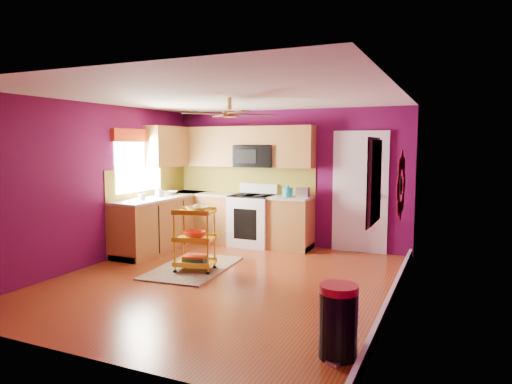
% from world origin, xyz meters
% --- Properties ---
extents(ground, '(5.00, 5.00, 0.00)m').
position_xyz_m(ground, '(0.00, 0.00, 0.00)').
color(ground, maroon).
rests_on(ground, ground).
extents(room_envelope, '(4.54, 5.04, 2.52)m').
position_xyz_m(room_envelope, '(0.03, 0.00, 1.63)').
color(room_envelope, '#570A3F').
rests_on(room_envelope, ground).
extents(lower_cabinets, '(2.81, 2.31, 0.94)m').
position_xyz_m(lower_cabinets, '(-1.35, 1.82, 0.43)').
color(lower_cabinets, brown).
rests_on(lower_cabinets, ground).
extents(electric_range, '(0.76, 0.66, 1.13)m').
position_xyz_m(electric_range, '(-0.55, 2.17, 0.48)').
color(electric_range, white).
rests_on(electric_range, ground).
extents(upper_cabinetry, '(2.80, 2.30, 1.26)m').
position_xyz_m(upper_cabinetry, '(-1.24, 2.17, 1.80)').
color(upper_cabinetry, brown).
rests_on(upper_cabinetry, ground).
extents(left_window, '(0.08, 1.35, 1.08)m').
position_xyz_m(left_window, '(-2.22, 1.05, 1.74)').
color(left_window, white).
rests_on(left_window, ground).
extents(panel_door, '(0.95, 0.11, 2.15)m').
position_xyz_m(panel_door, '(1.35, 2.47, 1.02)').
color(panel_door, white).
rests_on(panel_door, ground).
extents(right_wall_art, '(0.04, 2.74, 1.04)m').
position_xyz_m(right_wall_art, '(2.23, -0.34, 1.44)').
color(right_wall_art, black).
rests_on(right_wall_art, ground).
extents(ceiling_fan, '(1.01, 1.01, 0.26)m').
position_xyz_m(ceiling_fan, '(0.00, 0.20, 2.29)').
color(ceiling_fan, '#BF8C3F').
rests_on(ceiling_fan, ground).
extents(shag_rug, '(1.14, 1.71, 0.02)m').
position_xyz_m(shag_rug, '(-0.72, 0.36, 0.01)').
color(shag_rug, '#321D10').
rests_on(shag_rug, ground).
extents(rolling_cart, '(0.63, 0.52, 1.01)m').
position_xyz_m(rolling_cart, '(-0.60, 0.24, 0.52)').
color(rolling_cart, gold).
rests_on(rolling_cart, ground).
extents(trash_can, '(0.45, 0.45, 0.65)m').
position_xyz_m(trash_can, '(1.98, -1.59, 0.33)').
color(trash_can, black).
rests_on(trash_can, ground).
extents(teal_kettle, '(0.18, 0.18, 0.21)m').
position_xyz_m(teal_kettle, '(0.12, 2.20, 1.02)').
color(teal_kettle, teal).
rests_on(teal_kettle, lower_cabinets).
extents(toaster, '(0.22, 0.15, 0.18)m').
position_xyz_m(toaster, '(0.40, 2.22, 1.03)').
color(toaster, beige).
rests_on(toaster, lower_cabinets).
extents(soap_bottle_a, '(0.09, 0.09, 0.20)m').
position_xyz_m(soap_bottle_a, '(-1.96, 1.23, 1.04)').
color(soap_bottle_a, '#EA3F72').
rests_on(soap_bottle_a, lower_cabinets).
extents(soap_bottle_b, '(0.13, 0.13, 0.17)m').
position_xyz_m(soap_bottle_b, '(-2.01, 1.37, 1.03)').
color(soap_bottle_b, white).
rests_on(soap_bottle_b, lower_cabinets).
extents(counter_dish, '(0.25, 0.25, 0.06)m').
position_xyz_m(counter_dish, '(-2.00, 1.64, 0.97)').
color(counter_dish, white).
rests_on(counter_dish, lower_cabinets).
extents(counter_cup, '(0.13, 0.13, 0.10)m').
position_xyz_m(counter_cup, '(-1.94, 0.75, 0.99)').
color(counter_cup, white).
rests_on(counter_cup, lower_cabinets).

